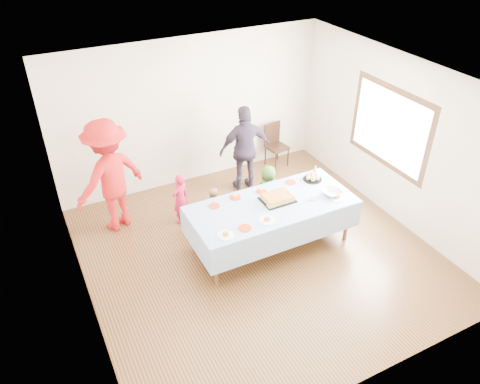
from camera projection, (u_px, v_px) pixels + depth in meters
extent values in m
plane|color=#422913|center=(258.00, 253.00, 7.20)|extent=(5.00, 5.00, 0.00)
cube|color=beige|center=(192.00, 112.00, 8.32)|extent=(5.00, 0.04, 2.70)
cube|color=beige|center=(383.00, 297.00, 4.60)|extent=(5.00, 0.04, 2.70)
cube|color=beige|center=(75.00, 228.00, 5.51)|extent=(0.04, 5.00, 2.70)
cube|color=beige|center=(398.00, 141.00, 7.41)|extent=(0.04, 5.00, 2.70)
cube|color=white|center=(262.00, 84.00, 5.72)|extent=(5.00, 5.00, 0.04)
cube|color=#472B16|center=(389.00, 127.00, 7.46)|extent=(0.03, 1.75, 1.35)
cylinder|color=#542E1D|center=(216.00, 265.00, 6.42)|extent=(0.06, 0.06, 0.73)
cylinder|color=#542E1D|center=(347.00, 221.00, 7.27)|extent=(0.06, 0.06, 0.73)
cylinder|color=#542E1D|center=(193.00, 232.00, 7.05)|extent=(0.06, 0.06, 0.73)
cylinder|color=#542E1D|center=(316.00, 194.00, 7.90)|extent=(0.06, 0.06, 0.73)
cube|color=#542E1D|center=(272.00, 206.00, 6.95)|extent=(2.40, 1.00, 0.04)
cube|color=silver|center=(272.00, 204.00, 6.93)|extent=(2.50, 1.10, 0.01)
cube|color=black|center=(277.00, 200.00, 7.01)|extent=(0.49, 0.38, 0.01)
cube|color=#E0C855|center=(277.00, 198.00, 6.99)|extent=(0.42, 0.31, 0.06)
cube|color=#965C22|center=(277.00, 196.00, 6.97)|extent=(0.42, 0.31, 0.01)
cylinder|color=black|center=(312.00, 179.00, 7.50)|extent=(0.30, 0.30, 0.02)
sphere|color=tan|center=(317.00, 176.00, 7.51)|extent=(0.08, 0.08, 0.08)
sphere|color=tan|center=(312.00, 174.00, 7.55)|extent=(0.08, 0.08, 0.08)
sphere|color=tan|center=(308.00, 175.00, 7.52)|extent=(0.08, 0.08, 0.08)
sphere|color=tan|center=(308.00, 178.00, 7.45)|extent=(0.08, 0.08, 0.08)
sphere|color=tan|center=(313.00, 179.00, 7.41)|extent=(0.08, 0.08, 0.08)
sphere|color=tan|center=(317.00, 178.00, 7.44)|extent=(0.08, 0.08, 0.08)
sphere|color=tan|center=(313.00, 177.00, 7.48)|extent=(0.08, 0.08, 0.08)
imported|color=silver|center=(332.00, 193.00, 7.12)|extent=(0.30, 0.30, 0.07)
cone|color=silver|center=(315.00, 169.00, 7.64)|extent=(0.09, 0.09, 0.15)
cylinder|color=red|center=(214.00, 206.00, 6.88)|extent=(0.16, 0.16, 0.01)
cylinder|color=red|center=(235.00, 197.00, 7.07)|extent=(0.17, 0.17, 0.01)
cylinder|color=red|center=(261.00, 191.00, 7.21)|extent=(0.16, 0.16, 0.01)
cylinder|color=red|center=(291.00, 182.00, 7.43)|extent=(0.16, 0.16, 0.01)
cylinder|color=red|center=(245.00, 228.00, 6.44)|extent=(0.18, 0.18, 0.01)
cylinder|color=white|center=(225.00, 235.00, 6.30)|extent=(0.23, 0.23, 0.01)
cylinder|color=white|center=(267.00, 221.00, 6.58)|extent=(0.24, 0.24, 0.01)
cylinder|color=white|center=(337.00, 198.00, 7.05)|extent=(0.20, 0.20, 0.01)
cylinder|color=black|center=(276.00, 162.00, 9.17)|extent=(0.03, 0.03, 0.38)
cylinder|color=black|center=(288.00, 157.00, 9.33)|extent=(0.03, 0.03, 0.38)
cylinder|color=black|center=(265.00, 156.00, 9.39)|extent=(0.03, 0.03, 0.38)
cylinder|color=black|center=(278.00, 151.00, 9.54)|extent=(0.03, 0.03, 0.38)
cube|color=black|center=(277.00, 147.00, 9.24)|extent=(0.43, 0.43, 0.04)
cube|color=black|center=(272.00, 133.00, 9.22)|extent=(0.37, 0.09, 0.44)
imported|color=#BB173D|center=(180.00, 199.00, 7.63)|extent=(0.39, 0.33, 0.91)
imported|color=#386521|center=(268.00, 189.00, 7.89)|extent=(0.48, 0.37, 0.88)
imported|color=tan|center=(213.00, 208.00, 7.54)|extent=(0.38, 0.31, 0.75)
imported|color=red|center=(110.00, 176.00, 7.28)|extent=(1.40, 1.12, 1.89)
imported|color=#332A3A|center=(245.00, 149.00, 8.31)|extent=(1.00, 0.52, 1.62)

